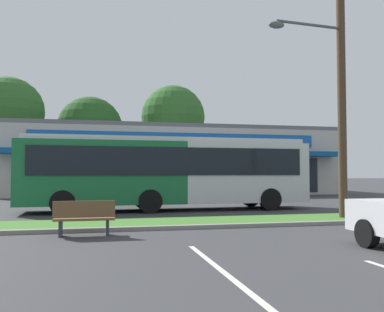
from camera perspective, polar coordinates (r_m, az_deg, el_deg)
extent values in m
cube|color=#427A2D|center=(14.36, 6.62, -8.83)|extent=(56.00, 2.20, 0.12)
cube|color=gray|center=(13.22, 8.39, -9.39)|extent=(56.00, 0.24, 0.12)
cube|color=silver|center=(7.45, 4.04, -15.37)|extent=(0.12, 4.80, 0.01)
cube|color=#BCB7AD|center=(35.37, -3.39, -0.98)|extent=(26.20, 10.66, 5.07)
cube|color=black|center=(30.07, -1.74, -2.67)|extent=(22.01, 0.08, 2.63)
cube|color=#0F4C8C|center=(29.46, -1.50, 0.48)|extent=(24.63, 1.40, 0.35)
cube|color=#1959AD|center=(30.13, -1.72, 2.35)|extent=(20.96, 0.16, 0.91)
cube|color=slate|center=(35.54, -3.38, 3.35)|extent=(26.20, 10.66, 0.30)
cylinder|color=#473323|center=(42.55, -24.03, -1.06)|extent=(0.44, 0.44, 4.99)
sphere|color=#2D6026|center=(42.93, -23.92, 5.58)|extent=(6.59, 6.59, 6.59)
cylinder|color=#473323|center=(43.50, -13.89, -2.10)|extent=(0.44, 0.44, 3.66)
sphere|color=#23511E|center=(43.73, -13.84, 3.58)|extent=(6.66, 6.66, 6.66)
cylinder|color=#473323|center=(45.30, -2.63, -1.19)|extent=(0.44, 0.44, 5.21)
sphere|color=#2D6026|center=(45.70, -2.62, 5.35)|extent=(6.95, 6.95, 6.95)
cylinder|color=#4C3826|center=(16.00, 19.87, 8.99)|extent=(0.30, 0.30, 9.58)
cylinder|color=#59595B|center=(15.82, 15.84, 16.98)|extent=(2.60, 0.32, 0.10)
ellipsoid|color=#59595B|center=(15.13, 11.53, 17.25)|extent=(0.56, 0.32, 0.24)
cube|color=#196638|center=(18.51, -12.16, -2.25)|extent=(7.08, 2.69, 2.70)
cube|color=silver|center=(19.75, 6.72, -2.29)|extent=(5.80, 2.66, 2.70)
cube|color=silver|center=(18.87, -3.36, 2.10)|extent=(12.31, 2.53, 0.20)
cube|color=black|center=(17.54, -2.59, -0.71)|extent=(11.75, 0.29, 1.19)
cube|color=black|center=(20.95, 14.18, -1.35)|extent=(0.10, 2.17, 1.51)
cylinder|color=black|center=(21.23, 8.05, -5.53)|extent=(1.01, 0.32, 1.00)
cylinder|color=black|center=(19.07, 10.69, -5.87)|extent=(1.01, 0.32, 1.00)
cylinder|color=black|center=(19.86, -6.72, -5.76)|extent=(1.01, 0.32, 1.00)
cylinder|color=black|center=(17.54, -5.78, -6.21)|extent=(1.01, 0.32, 1.00)
cylinder|color=black|center=(19.74, -16.95, -5.69)|extent=(1.01, 0.32, 1.00)
cylinder|color=black|center=(17.40, -17.38, -6.15)|extent=(1.01, 0.32, 1.00)
cube|color=brown|center=(11.60, -14.58, -8.38)|extent=(1.60, 0.45, 0.06)
cube|color=brown|center=(11.38, -14.60, -7.09)|extent=(1.60, 0.06, 0.44)
cube|color=#333338|center=(11.63, -11.55, -9.52)|extent=(0.08, 0.36, 0.45)
cube|color=#333338|center=(11.66, -17.62, -9.43)|extent=(0.08, 0.36, 0.45)
cube|color=navy|center=(26.58, 4.29, -4.62)|extent=(4.52, 1.90, 0.63)
cube|color=black|center=(26.50, 3.82, -3.47)|extent=(2.03, 1.67, 0.44)
cylinder|color=black|center=(27.89, 6.51, -5.14)|extent=(0.64, 0.22, 0.64)
cylinder|color=black|center=(26.19, 7.82, -5.32)|extent=(0.64, 0.22, 0.64)
cylinder|color=black|center=(27.10, 0.89, -5.24)|extent=(0.64, 0.22, 0.64)
cylinder|color=black|center=(25.35, 1.85, -5.44)|extent=(0.64, 0.22, 0.64)
cylinder|color=black|center=(10.31, 22.91, -9.77)|extent=(0.22, 0.64, 0.64)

